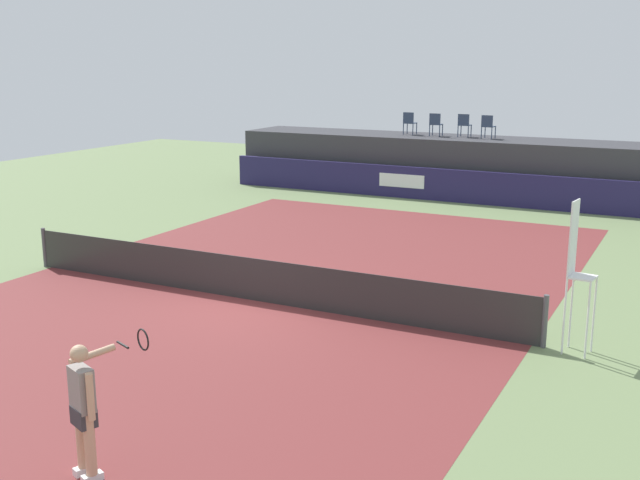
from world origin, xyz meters
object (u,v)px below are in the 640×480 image
Objects in this scene: spectator_chair_center at (464,124)px; umpire_chair at (577,267)px; spectator_chair_far_left at (409,122)px; tennis_player at (85,406)px; net_post_far at (545,321)px; net_post_near at (44,247)px; spectator_chair_left at (436,123)px; spectator_chair_right at (488,126)px.

spectator_chair_center is 16.86m from umpire_chair.
spectator_chair_far_left reaches higher than tennis_player.
spectator_chair_far_left is 17.71m from net_post_far.
spectator_chair_far_left is 16.06m from net_post_near.
net_post_far is at bearing -68.07° from spectator_chair_center.
spectator_chair_left is 0.50× the size of tennis_player.
spectator_chair_far_left is 0.89× the size of net_post_near.
spectator_chair_center is 0.50× the size of tennis_player.
net_post_near is (-6.18, -15.45, -2.19)m from spectator_chair_center.
spectator_chair_right is (3.21, -0.20, 0.00)m from spectator_chair_far_left.
spectator_chair_center is at bearing 0.87° from spectator_chair_far_left.
spectator_chair_left is at bearing 71.59° from net_post_near.
tennis_player is (2.03, -22.59, -1.73)m from spectator_chair_center.
net_post_near is at bearing -115.22° from spectator_chair_right.
net_post_near is 12.40m from net_post_far.
umpire_chair is 2.76× the size of net_post_far.
spectator_chair_center is at bearing 8.39° from spectator_chair_left.
tennis_player is at bearing -120.38° from net_post_far.
spectator_chair_center reaches higher than net_post_far.
spectator_chair_center reaches higher than net_post_near.
umpire_chair is 1.19m from net_post_far.
umpire_chair is 12.92m from net_post_near.
net_post_far is 0.56× the size of tennis_player.
net_post_far is (-0.48, -0.01, -1.09)m from umpire_chair.
spectator_chair_center is at bearing 111.93° from net_post_far.
spectator_chair_left is 1.00× the size of spectator_chair_right.
umpire_chair is 2.76× the size of net_post_near.
net_post_near is 1.00× the size of net_post_far.
spectator_chair_far_left is 17.83m from umpire_chair.
spectator_chair_far_left is 1.00× the size of spectator_chair_center.
spectator_chair_left reaches higher than tennis_player.
spectator_chair_far_left is at bearing -179.13° from spectator_chair_center.
net_post_near is at bearing -111.81° from spectator_chair_center.
net_post_near is (-5.09, -15.29, -2.19)m from spectator_chair_left.
umpire_chair is at bearing -69.42° from spectator_chair_right.
net_post_near is at bearing -104.39° from spectator_chair_far_left.
spectator_chair_center is 0.32× the size of umpire_chair.
spectator_chair_left is at bearing 178.13° from spectator_chair_right.
umpire_chair is (8.92, -15.40, -1.11)m from spectator_chair_far_left.
spectator_chair_right is at bearing 110.58° from umpire_chair.
spectator_chair_far_left is at bearing 120.08° from umpire_chair.
spectator_chair_center is at bearing 95.13° from tennis_player.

